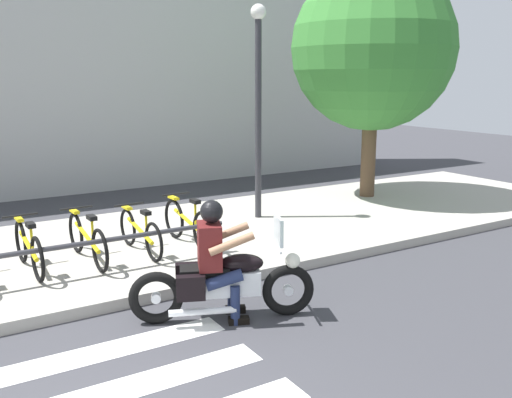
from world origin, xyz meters
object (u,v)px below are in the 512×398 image
at_px(motorcycle, 224,282).
at_px(bicycle_5, 87,239).
at_px(rider, 217,252).
at_px(bicycle_4, 29,248).
at_px(street_lamp, 258,94).
at_px(bicycle_7, 188,223).
at_px(bike_rack, 2,258).
at_px(tree_near_rack, 373,49).
at_px(bicycle_6, 140,232).

distance_m(motorcycle, bicycle_5, 2.63).
xyz_separation_m(rider, bicycle_5, (-0.84, 2.44, -0.33)).
distance_m(bicycle_4, street_lamp, 4.85).
bearing_deg(rider, bicycle_7, 72.88).
bearing_deg(bicycle_7, bike_rack, -168.75).
height_order(motorcycle, tree_near_rack, tree_near_rack).
bearing_deg(street_lamp, bicycle_4, -166.92).
xyz_separation_m(bicycle_6, bike_rack, (-1.99, -0.56, 0.10)).
xyz_separation_m(bicycle_7, tree_near_rack, (5.06, 1.40, 2.86)).
bearing_deg(bicycle_7, bicycle_4, 179.98).
bearing_deg(street_lamp, bicycle_6, -159.80).
bearing_deg(bicycle_7, bicycle_5, 179.96).
bearing_deg(bicycle_5, rider, -70.97).
bearing_deg(motorcycle, street_lamp, 53.13).
xyz_separation_m(bicycle_4, tree_near_rack, (7.44, 1.40, 2.88)).
height_order(bicycle_4, bike_rack, bicycle_4).
bearing_deg(street_lamp, rider, -127.88).
relative_size(motorcycle, bicycle_4, 1.28).
bearing_deg(bicycle_7, motorcycle, -105.39).
relative_size(bicycle_4, street_lamp, 0.39).
bearing_deg(street_lamp, bicycle_5, -164.11).
xyz_separation_m(bicycle_5, tree_near_rack, (6.65, 1.40, 2.88)).
relative_size(bicycle_4, tree_near_rack, 0.31).
relative_size(motorcycle, tree_near_rack, 0.40).
bearing_deg(bike_rack, motorcycle, -42.30).
distance_m(bicycle_7, street_lamp, 2.92).
relative_size(bicycle_5, street_lamp, 0.42).
bearing_deg(bicycle_7, tree_near_rack, 15.48).
distance_m(bicycle_7, bike_rack, 2.84).
distance_m(bike_rack, tree_near_rack, 8.55).
height_order(bike_rack, street_lamp, street_lamp).
bearing_deg(bicycle_7, bicycle_6, 179.90).
relative_size(motorcycle, bicycle_7, 1.23).
height_order(motorcycle, rider, rider).
relative_size(bicycle_4, bike_rack, 0.26).
relative_size(street_lamp, tree_near_rack, 0.79).
xyz_separation_m(bicycle_5, bicycle_6, (0.80, 0.00, -0.01)).
bearing_deg(rider, bicycle_4, 123.88).
bearing_deg(bicycle_5, tree_near_rack, 11.89).
height_order(rider, bicycle_5, rider).
relative_size(bicycle_5, bicycle_7, 1.03).
bearing_deg(tree_near_rack, bicycle_5, -168.11).
height_order(motorcycle, street_lamp, street_lamp).
distance_m(bicycle_5, bike_rack, 1.32).
relative_size(bicycle_6, street_lamp, 0.39).
bearing_deg(motorcycle, bike_rack, 137.70).
relative_size(motorcycle, bicycle_6, 1.29).
bearing_deg(bicycle_6, motorcycle, -87.31).
bearing_deg(bike_rack, bicycle_4, 54.37).
bearing_deg(bicycle_6, bicycle_7, -0.10).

